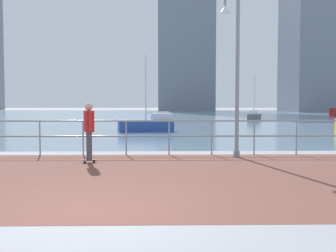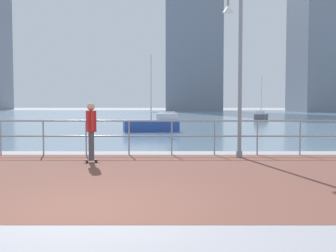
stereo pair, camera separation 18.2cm
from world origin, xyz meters
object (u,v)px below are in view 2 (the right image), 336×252
lamppost (235,60)px  sailboat_red (152,124)px  sailboat_gray (260,116)px  skateboarder (90,127)px

lamppost → sailboat_red: (-3.03, 11.46, -2.59)m
sailboat_red → sailboat_gray: (9.97, 15.09, -0.02)m
skateboarder → sailboat_red: (1.28, 12.77, -0.58)m
skateboarder → sailboat_red: 12.85m
sailboat_red → sailboat_gray: sailboat_red is taller
sailboat_red → lamppost: bearing=-75.2°
lamppost → skateboarder: size_ratio=3.22×
sailboat_gray → skateboarder: bearing=-112.0°
lamppost → sailboat_red: size_ratio=1.19×
skateboarder → sailboat_gray: bearing=68.0°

